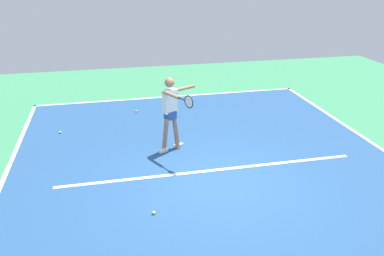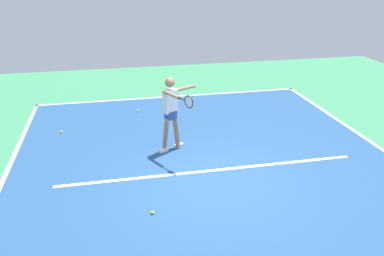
# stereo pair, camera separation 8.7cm
# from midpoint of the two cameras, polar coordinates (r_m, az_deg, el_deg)

# --- Properties ---
(ground_plane) EXTENTS (20.79, 20.79, 0.00)m
(ground_plane) POSITION_cam_midpoint_polar(r_m,az_deg,el_deg) (8.53, 3.26, -7.63)
(ground_plane) COLOR #388456
(court_surface) EXTENTS (9.01, 11.92, 0.00)m
(court_surface) POSITION_cam_midpoint_polar(r_m,az_deg,el_deg) (8.52, 3.26, -7.62)
(court_surface) COLOR navy
(court_surface) RESTS_ON ground_plane
(court_line_baseline_near) EXTENTS (9.01, 0.10, 0.01)m
(court_line_baseline_near) POSITION_cam_midpoint_polar(r_m,az_deg,el_deg) (13.83, -3.35, 4.53)
(court_line_baseline_near) COLOR white
(court_line_baseline_near) RESTS_ON ground_plane
(court_line_service) EXTENTS (6.76, 0.10, 0.01)m
(court_line_service) POSITION_cam_midpoint_polar(r_m,az_deg,el_deg) (8.92, 2.44, -6.12)
(court_line_service) COLOR white
(court_line_service) RESTS_ON ground_plane
(court_line_centre_mark) EXTENTS (0.10, 0.30, 0.01)m
(court_line_centre_mark) POSITION_cam_midpoint_polar(r_m,az_deg,el_deg) (13.64, -3.21, 4.27)
(court_line_centre_mark) COLOR white
(court_line_centre_mark) RESTS_ON ground_plane
(tennis_player) EXTENTS (1.02, 1.41, 1.85)m
(tennis_player) POSITION_cam_midpoint_polar(r_m,az_deg,el_deg) (9.47, -3.27, 2.77)
(tennis_player) COLOR #9E7051
(tennis_player) RESTS_ON ground_plane
(tennis_ball_by_sideline) EXTENTS (0.07, 0.07, 0.07)m
(tennis_ball_by_sideline) POSITION_cam_midpoint_polar(r_m,az_deg,el_deg) (12.46, -8.21, 2.41)
(tennis_ball_by_sideline) COLOR #C6E53D
(tennis_ball_by_sideline) RESTS_ON ground_plane
(tennis_ball_near_player) EXTENTS (0.07, 0.07, 0.07)m
(tennis_ball_near_player) POSITION_cam_midpoint_polar(r_m,az_deg,el_deg) (11.38, -18.65, -0.60)
(tennis_ball_near_player) COLOR #CCE033
(tennis_ball_near_player) RESTS_ON ground_plane
(tennis_ball_far_corner) EXTENTS (0.07, 0.07, 0.07)m
(tennis_ball_far_corner) POSITION_cam_midpoint_polar(r_m,az_deg,el_deg) (7.51, -5.88, -12.05)
(tennis_ball_far_corner) COLOR #CCE033
(tennis_ball_far_corner) RESTS_ON ground_plane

